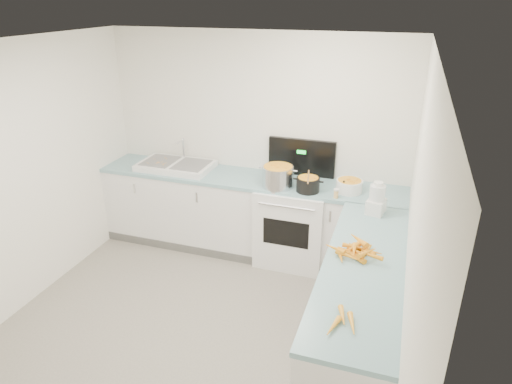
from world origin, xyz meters
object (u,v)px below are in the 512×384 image
(mixing_bowl, at_px, (349,186))
(food_processor, at_px, (377,200))
(sink, at_px, (176,165))
(spice_jar, at_px, (336,194))
(stove, at_px, (293,222))
(black_pot, at_px, (308,185))
(steel_pot, at_px, (278,177))
(extract_bottle, at_px, (343,189))

(mixing_bowl, bearing_deg, food_processor, -54.60)
(sink, height_order, spice_jar, sink)
(stove, height_order, mixing_bowl, stove)
(black_pot, relative_size, spice_jar, 2.93)
(stove, relative_size, spice_jar, 16.47)
(mixing_bowl, height_order, spice_jar, mixing_bowl)
(stove, bearing_deg, black_pot, -40.93)
(steel_pot, bearing_deg, extract_bottle, 1.58)
(stove, bearing_deg, food_processor, -27.14)
(spice_jar, bearing_deg, mixing_bowl, 63.87)
(extract_bottle, xyz_separation_m, spice_jar, (-0.05, -0.12, -0.02))
(black_pot, height_order, spice_jar, black_pot)
(steel_pot, height_order, black_pot, steel_pot)
(extract_bottle, relative_size, spice_jar, 1.47)
(steel_pot, height_order, food_processor, food_processor)
(stove, height_order, steel_pot, stove)
(stove, bearing_deg, extract_bottle, -11.40)
(mixing_bowl, bearing_deg, black_pot, -162.55)
(black_pot, distance_m, mixing_bowl, 0.43)
(steel_pot, height_order, extract_bottle, steel_pot)
(sink, distance_m, steel_pot, 1.30)
(steel_pot, distance_m, black_pot, 0.34)
(mixing_bowl, xyz_separation_m, extract_bottle, (-0.05, -0.08, -0.00))
(black_pot, height_order, extract_bottle, black_pot)
(mixing_bowl, bearing_deg, stove, 177.57)
(spice_jar, bearing_deg, food_processor, -29.10)
(stove, xyz_separation_m, steel_pot, (-0.16, -0.13, 0.57))
(steel_pot, bearing_deg, sink, 173.66)
(black_pot, height_order, mixing_bowl, black_pot)
(black_pot, relative_size, mixing_bowl, 0.88)
(steel_pot, height_order, mixing_bowl, steel_pot)
(black_pot, relative_size, food_processor, 0.77)
(extract_bottle, bearing_deg, sink, 176.42)
(stove, xyz_separation_m, sink, (-1.45, 0.02, 0.50))
(stove, xyz_separation_m, extract_bottle, (0.54, -0.11, 0.53))
(black_pot, bearing_deg, steel_pot, 175.59)
(sink, distance_m, spice_jar, 1.95)
(sink, xyz_separation_m, steel_pot, (1.29, -0.14, 0.07))
(black_pot, xyz_separation_m, extract_bottle, (0.36, 0.05, -0.01))
(sink, height_order, extract_bottle, sink)
(steel_pot, xyz_separation_m, food_processor, (1.05, -0.33, 0.03))
(food_processor, bearing_deg, sink, 168.56)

